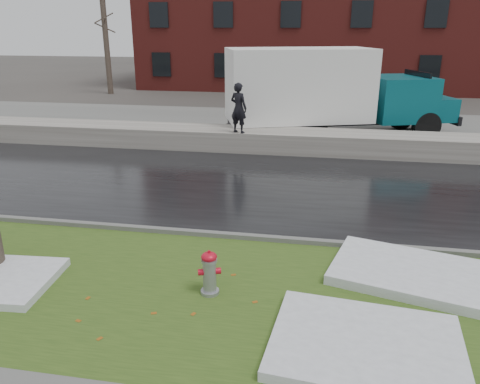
# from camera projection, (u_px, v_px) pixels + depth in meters

# --- Properties ---
(ground) EXTENTS (120.00, 120.00, 0.00)m
(ground) POSITION_uv_depth(u_px,v_px,m) (201.00, 259.00, 9.14)
(ground) COLOR #47423D
(ground) RESTS_ON ground
(verge) EXTENTS (60.00, 4.50, 0.04)m
(verge) POSITION_uv_depth(u_px,v_px,m) (182.00, 292.00, 7.97)
(verge) COLOR #2E4A18
(verge) RESTS_ON ground
(road) EXTENTS (60.00, 7.00, 0.03)m
(road) POSITION_uv_depth(u_px,v_px,m) (241.00, 186.00, 13.31)
(road) COLOR black
(road) RESTS_ON ground
(parking_lot) EXTENTS (60.00, 9.00, 0.03)m
(parking_lot) POSITION_uv_depth(u_px,v_px,m) (273.00, 126.00, 21.19)
(parking_lot) COLOR slate
(parking_lot) RESTS_ON ground
(curb) EXTENTS (60.00, 0.15, 0.14)m
(curb) POSITION_uv_depth(u_px,v_px,m) (213.00, 235.00, 10.04)
(curb) COLOR slate
(curb) RESTS_ON ground
(snowbank) EXTENTS (60.00, 1.60, 0.75)m
(snowbank) POSITION_uv_depth(u_px,v_px,m) (261.00, 140.00, 17.08)
(snowbank) COLOR #ABA59C
(snowbank) RESTS_ON ground
(brick_building) EXTENTS (26.00, 12.00, 10.00)m
(brick_building) POSITION_uv_depth(u_px,v_px,m) (326.00, 16.00, 34.96)
(brick_building) COLOR maroon
(brick_building) RESTS_ON ground
(bg_tree_left) EXTENTS (1.40, 1.62, 6.50)m
(bg_tree_left) POSITION_uv_depth(u_px,v_px,m) (106.00, 42.00, 30.41)
(bg_tree_left) COLOR brown
(bg_tree_left) RESTS_ON ground
(bg_tree_center) EXTENTS (1.40, 1.62, 6.50)m
(bg_tree_center) POSITION_uv_depth(u_px,v_px,m) (210.00, 41.00, 33.13)
(bg_tree_center) COLOR brown
(bg_tree_center) RESTS_ON ground
(fire_hydrant) EXTENTS (0.40, 0.37, 0.80)m
(fire_hydrant) POSITION_uv_depth(u_px,v_px,m) (209.00, 271.00, 7.78)
(fire_hydrant) COLOR #929399
(fire_hydrant) RESTS_ON verge
(box_truck) EXTENTS (10.53, 5.22, 3.52)m
(box_truck) POSITION_uv_depth(u_px,v_px,m) (326.00, 91.00, 18.49)
(box_truck) COLOR black
(box_truck) RESTS_ON ground
(worker) EXTENTS (0.75, 0.64, 1.74)m
(worker) POSITION_uv_depth(u_px,v_px,m) (239.00, 108.00, 16.23)
(worker) COLOR black
(worker) RESTS_ON snowbank
(snow_patch_near) EXTENTS (2.79, 2.25, 0.16)m
(snow_patch_near) POSITION_uv_depth(u_px,v_px,m) (366.00, 346.00, 6.48)
(snow_patch_near) COLOR white
(snow_patch_near) RESTS_ON verge
(snow_patch_side) EXTENTS (3.17, 2.47, 0.18)m
(snow_patch_side) POSITION_uv_depth(u_px,v_px,m) (414.00, 274.00, 8.35)
(snow_patch_side) COLOR white
(snow_patch_side) RESTS_ON verge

